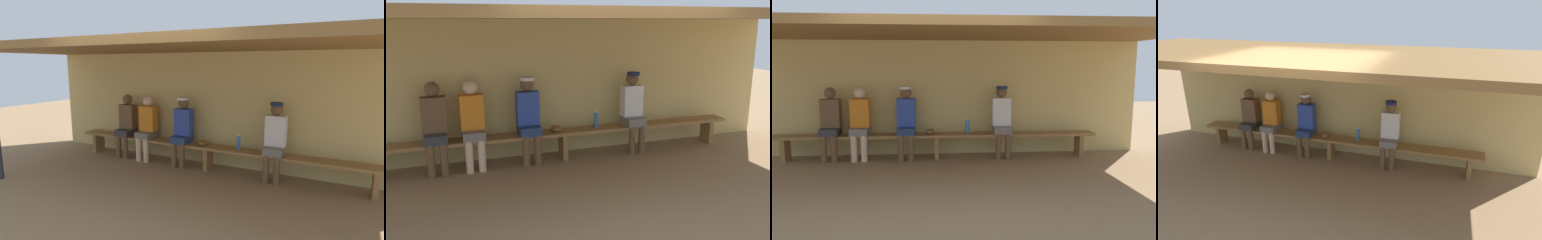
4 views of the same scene
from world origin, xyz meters
The scene contains 10 objects.
ground_plane centered at (0.00, 0.00, 0.00)m, with size 24.00×24.00×0.00m, color #8C6D4C.
back_wall centered at (0.00, 2.00, 1.10)m, with size 8.00×0.20×2.20m, color tan.
dugout_roof centered at (0.00, 0.70, 2.26)m, with size 8.00×2.80×0.12m, color brown.
bench centered at (0.00, 1.55, 0.39)m, with size 6.00×0.36×0.46m.
player_middle centered at (-0.56, 1.55, 0.75)m, with size 0.34×0.42×1.34m.
player_in_white centered at (1.23, 1.55, 0.75)m, with size 0.34×0.42×1.34m.
player_leftmost centered at (-1.92, 1.55, 0.73)m, with size 0.34×0.42×1.34m.
player_rightmost centered at (-1.40, 1.55, 0.73)m, with size 0.34×0.42×1.34m.
water_bottle_green centered at (0.58, 1.59, 0.59)m, with size 0.07×0.07×0.27m.
baseball_glove_dark_brown centered at (-0.11, 1.55, 0.51)m, with size 0.24×0.17×0.09m, color brown.
Camera 1 is at (2.31, -3.59, 1.97)m, focal length 28.90 mm.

